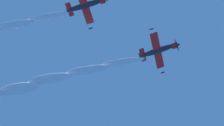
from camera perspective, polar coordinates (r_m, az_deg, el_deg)
The scene contains 2 objects.
airplane_lead at distance 90.34m, azimuth 5.70°, elevation 1.55°, with size 8.02×8.64×3.65m.
airplane_left_wingman at distance 87.78m, azimuth -3.01°, elevation 6.97°, with size 8.01×8.46×3.80m.
Camera 1 is at (-1.73, -42.83, 1.75)m, focal length 76.28 mm.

